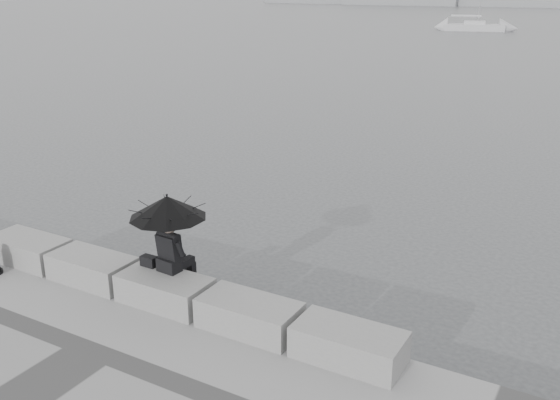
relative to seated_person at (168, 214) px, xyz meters
The scene contains 9 objects.
ground 2.04m from the seated_person, 70.11° to the left, with size 360.00×360.00×0.00m, color #444649.
stone_block_far_left 3.58m from the seated_person, behind, with size 1.60×0.80×0.50m, color gray.
stone_block_left 2.09m from the seated_person, behind, with size 1.60×0.80×0.50m, color gray.
stone_block_centre 1.31m from the seated_person, 76.15° to the right, with size 1.60×0.80×0.50m, color gray.
stone_block_right 2.20m from the seated_person, ahead, with size 1.60×0.80×0.50m, color gray.
stone_block_far_right 3.70m from the seated_person, ahead, with size 1.60×0.80×0.50m, color gray.
seated_person is the anchor object (origin of this frame).
bag 1.04m from the seated_person, behind, with size 0.29×0.16×0.18m, color black.
sailboat_left 73.94m from the seated_person, 99.43° to the left, with size 7.47×4.07×12.90m.
Camera 1 is at (6.41, -7.71, 5.70)m, focal length 40.00 mm.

